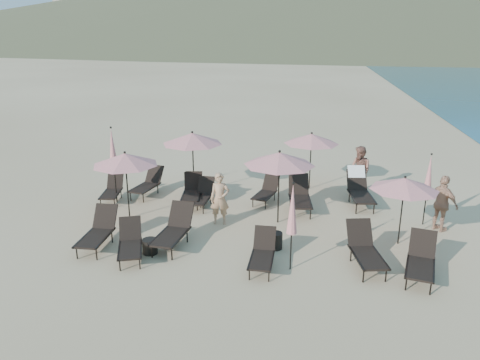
# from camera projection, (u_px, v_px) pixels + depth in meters

# --- Properties ---
(ground) EXTENTS (800.00, 800.00, 0.00)m
(ground) POSITION_uv_depth(u_px,v_px,m) (268.00, 262.00, 12.33)
(ground) COLOR #D6BA8C
(ground) RESTS_ON ground
(lounger_0) EXTENTS (0.71, 1.76, 1.00)m
(lounger_0) POSITION_uv_depth(u_px,v_px,m) (98.00, 231.00, 13.09)
(lounger_0) COLOR black
(lounger_0) RESTS_ON ground
(lounger_1) EXTENTS (1.09, 1.69, 0.91)m
(lounger_1) POSITION_uv_depth(u_px,v_px,m) (130.00, 242.00, 12.48)
(lounger_1) COLOR black
(lounger_1) RESTS_ON ground
(lounger_2) EXTENTS (0.89, 1.90, 1.06)m
(lounger_2) POSITION_uv_depth(u_px,v_px,m) (174.00, 229.00, 13.14)
(lounger_2) COLOR black
(lounger_2) RESTS_ON ground
(lounger_3) EXTENTS (0.60, 1.53, 0.88)m
(lounger_3) POSITION_uv_depth(u_px,v_px,m) (263.00, 253.00, 11.95)
(lounger_3) COLOR black
(lounger_3) RESTS_ON ground
(lounger_4) EXTENTS (1.00, 1.86, 1.02)m
(lounger_4) POSITION_uv_depth(u_px,v_px,m) (365.00, 249.00, 11.99)
(lounger_4) COLOR black
(lounger_4) RESTS_ON ground
(lounger_5) EXTENTS (1.04, 1.81, 0.98)m
(lounger_5) POSITION_uv_depth(u_px,v_px,m) (421.00, 260.00, 11.46)
(lounger_5) COLOR black
(lounger_5) RESTS_ON ground
(lounger_6) EXTENTS (0.95, 1.76, 0.96)m
(lounger_6) POSITION_uv_depth(u_px,v_px,m) (148.00, 183.00, 17.24)
(lounger_6) COLOR black
(lounger_6) RESTS_ON ground
(lounger_7) EXTENTS (0.98, 1.66, 0.90)m
(lounger_7) POSITION_uv_depth(u_px,v_px,m) (193.00, 190.00, 16.60)
(lounger_7) COLOR black
(lounger_7) RESTS_ON ground
(lounger_8) EXTENTS (0.68, 1.57, 0.88)m
(lounger_8) POSITION_uv_depth(u_px,v_px,m) (202.00, 195.00, 16.14)
(lounger_8) COLOR black
(lounger_8) RESTS_ON ground
(lounger_9) EXTENTS (0.93, 1.58, 0.86)m
(lounger_9) POSITION_uv_depth(u_px,v_px,m) (266.00, 191.00, 16.55)
(lounger_9) COLOR black
(lounger_9) RESTS_ON ground
(lounger_10) EXTENTS (0.89, 1.90, 1.06)m
(lounger_10) POSITION_uv_depth(u_px,v_px,m) (300.00, 196.00, 15.79)
(lounger_10) COLOR black
(lounger_10) RESTS_ON ground
(lounger_11) EXTENTS (0.93, 1.99, 1.19)m
(lounger_11) POSITION_uv_depth(u_px,v_px,m) (359.00, 188.00, 16.31)
(lounger_11) COLOR black
(lounger_11) RESTS_ON ground
(lounger_12) EXTENTS (0.80, 1.59, 0.87)m
(lounger_12) POSITION_uv_depth(u_px,v_px,m) (112.00, 189.00, 16.69)
(lounger_12) COLOR black
(lounger_12) RESTS_ON ground
(lounger_13) EXTENTS (0.83, 1.71, 0.95)m
(lounger_13) POSITION_uv_depth(u_px,v_px,m) (192.00, 191.00, 16.46)
(lounger_13) COLOR black
(lounger_13) RESTS_ON ground
(umbrella_open_0) EXTENTS (2.08, 2.08, 2.23)m
(umbrella_open_0) POSITION_uv_depth(u_px,v_px,m) (125.00, 159.00, 14.65)
(umbrella_open_0) COLOR black
(umbrella_open_0) RESTS_ON ground
(umbrella_open_1) EXTENTS (2.20, 2.20, 2.37)m
(umbrella_open_1) POSITION_uv_depth(u_px,v_px,m) (279.00, 159.00, 14.24)
(umbrella_open_1) COLOR black
(umbrella_open_1) RESTS_ON ground
(umbrella_open_2) EXTENTS (1.89, 1.89, 2.03)m
(umbrella_open_2) POSITION_uv_depth(u_px,v_px,m) (405.00, 184.00, 12.85)
(umbrella_open_2) COLOR black
(umbrella_open_2) RESTS_ON ground
(umbrella_open_3) EXTENTS (2.20, 2.20, 2.37)m
(umbrella_open_3) POSITION_uv_depth(u_px,v_px,m) (192.00, 138.00, 16.91)
(umbrella_open_3) COLOR black
(umbrella_open_3) RESTS_ON ground
(umbrella_open_4) EXTENTS (2.06, 2.06, 2.22)m
(umbrella_open_4) POSITION_uv_depth(u_px,v_px,m) (311.00, 139.00, 17.45)
(umbrella_open_4) COLOR black
(umbrella_open_4) RESTS_ON ground
(umbrella_closed_0) EXTENTS (0.27, 0.27, 2.34)m
(umbrella_closed_0) POSITION_uv_depth(u_px,v_px,m) (292.00, 210.00, 11.47)
(umbrella_closed_0) COLOR black
(umbrella_closed_0) RESTS_ON ground
(umbrella_closed_1) EXTENTS (0.27, 0.27, 2.31)m
(umbrella_closed_1) POSITION_uv_depth(u_px,v_px,m) (429.00, 175.00, 14.23)
(umbrella_closed_1) COLOR black
(umbrella_closed_1) RESTS_ON ground
(umbrella_closed_2) EXTENTS (0.32, 0.32, 2.73)m
(umbrella_closed_2) POSITION_uv_depth(u_px,v_px,m) (113.00, 150.00, 16.06)
(umbrella_closed_2) COLOR black
(umbrella_closed_2) RESTS_ON ground
(side_table_0) EXTENTS (0.41, 0.41, 0.41)m
(side_table_0) POSITION_uv_depth(u_px,v_px,m) (150.00, 246.00, 12.75)
(side_table_0) COLOR black
(side_table_0) RESTS_ON ground
(side_table_1) EXTENTS (0.41, 0.41, 0.47)m
(side_table_1) POSITION_uv_depth(u_px,v_px,m) (275.00, 241.00, 13.03)
(side_table_1) COLOR black
(side_table_1) RESTS_ON ground
(beachgoer_a) EXTENTS (0.64, 0.46, 1.65)m
(beachgoer_a) POSITION_uv_depth(u_px,v_px,m) (220.00, 199.00, 14.55)
(beachgoer_a) COLOR tan
(beachgoer_a) RESTS_ON ground
(beachgoer_b) EXTENTS (1.06, 1.11, 1.80)m
(beachgoer_b) POSITION_uv_depth(u_px,v_px,m) (360.00, 171.00, 17.21)
(beachgoer_b) COLOR #8D5948
(beachgoer_b) RESTS_ON ground
(beachgoer_c) EXTENTS (0.99, 1.05, 1.74)m
(beachgoer_c) POSITION_uv_depth(u_px,v_px,m) (442.00, 204.00, 14.02)
(beachgoer_c) COLOR tan
(beachgoer_c) RESTS_ON ground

